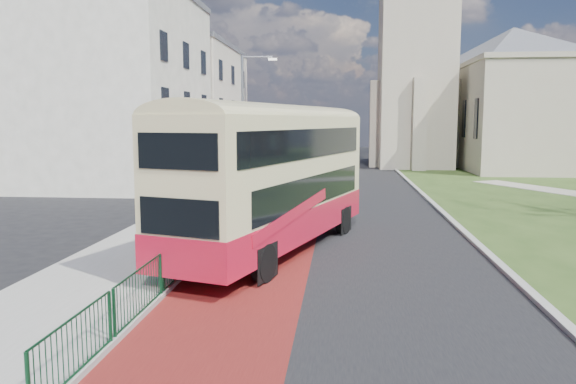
# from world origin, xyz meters

# --- Properties ---
(ground) EXTENTS (160.00, 160.00, 0.00)m
(ground) POSITION_xyz_m (0.00, 0.00, 0.00)
(ground) COLOR black
(ground) RESTS_ON ground
(road_carriageway) EXTENTS (9.00, 120.00, 0.01)m
(road_carriageway) POSITION_xyz_m (1.50, 20.00, 0.01)
(road_carriageway) COLOR black
(road_carriageway) RESTS_ON ground
(bus_lane) EXTENTS (3.40, 120.00, 0.01)m
(bus_lane) POSITION_xyz_m (-1.20, 20.00, 0.01)
(bus_lane) COLOR #591414
(bus_lane) RESTS_ON ground
(pavement_west) EXTENTS (4.00, 120.00, 0.12)m
(pavement_west) POSITION_xyz_m (-5.00, 20.00, 0.06)
(pavement_west) COLOR gray
(pavement_west) RESTS_ON ground
(kerb_west) EXTENTS (0.25, 120.00, 0.13)m
(kerb_west) POSITION_xyz_m (-3.00, 20.00, 0.07)
(kerb_west) COLOR #999993
(kerb_west) RESTS_ON ground
(kerb_east) EXTENTS (0.25, 80.00, 0.13)m
(kerb_east) POSITION_xyz_m (6.10, 22.00, 0.07)
(kerb_east) COLOR #999993
(kerb_east) RESTS_ON ground
(pedestrian_railing) EXTENTS (0.07, 24.00, 1.12)m
(pedestrian_railing) POSITION_xyz_m (-2.95, 4.00, 0.55)
(pedestrian_railing) COLOR #0D3D20
(pedestrian_railing) RESTS_ON ground
(gothic_church) EXTENTS (16.38, 18.00, 40.00)m
(gothic_church) POSITION_xyz_m (12.56, 38.00, 13.13)
(gothic_church) COLOR #9F9481
(gothic_church) RESTS_ON ground
(street_block_near) EXTENTS (10.30, 14.30, 13.00)m
(street_block_near) POSITION_xyz_m (-14.00, 22.00, 6.51)
(street_block_near) COLOR beige
(street_block_near) RESTS_ON ground
(street_block_far) EXTENTS (10.30, 16.30, 11.50)m
(street_block_far) POSITION_xyz_m (-14.00, 38.00, 5.76)
(street_block_far) COLOR beige
(street_block_far) RESTS_ON ground
(streetlamp) EXTENTS (2.13, 0.18, 8.00)m
(streetlamp) POSITION_xyz_m (-4.35, 18.00, 4.59)
(streetlamp) COLOR gray
(streetlamp) RESTS_ON pavement_west
(bus) EXTENTS (5.77, 11.36, 4.64)m
(bus) POSITION_xyz_m (-0.76, 2.96, 2.65)
(bus) COLOR #B01028
(bus) RESTS_ON ground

